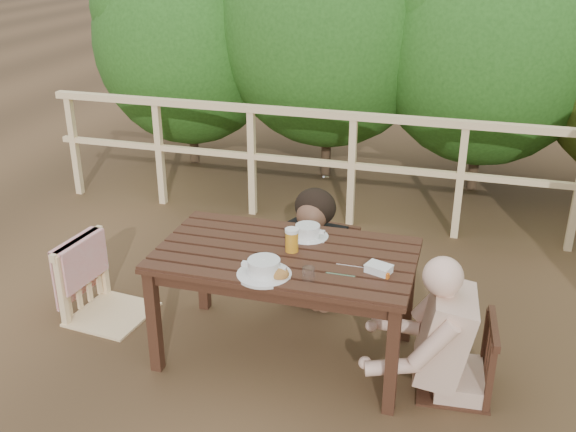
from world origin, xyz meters
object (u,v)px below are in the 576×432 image
(chair_right, at_px, (460,325))
(bread_roll, at_px, (278,273))
(chair_left, at_px, (104,249))
(table, at_px, (286,305))
(tumbler, at_px, (308,275))
(chair_far, at_px, (322,236))
(butter_tub, at_px, (379,270))
(woman, at_px, (324,209))
(beer_glass, at_px, (292,241))
(soup_near, at_px, (264,268))
(diner_right, at_px, (470,285))
(soup_far, at_px, (308,232))

(chair_right, height_order, bread_roll, chair_right)
(chair_left, bearing_deg, bread_roll, -100.56)
(table, xyz_separation_m, tumbler, (0.21, -0.28, 0.38))
(chair_far, bearing_deg, butter_tub, -52.44)
(woman, bearing_deg, table, 95.56)
(chair_right, relative_size, bread_roll, 7.08)
(chair_far, height_order, butter_tub, chair_far)
(chair_far, height_order, beer_glass, chair_far)
(bread_roll, bearing_deg, soup_near, 173.17)
(woman, xyz_separation_m, beer_glass, (0.00, -0.81, 0.13))
(soup_near, height_order, tumbler, soup_near)
(diner_right, distance_m, tumbler, 0.86)
(woman, relative_size, soup_near, 4.26)
(soup_far, xyz_separation_m, butter_tub, (0.48, -0.34, -0.01))
(chair_left, xyz_separation_m, bread_roll, (1.29, -0.38, 0.22))
(soup_near, distance_m, beer_glass, 0.31)
(chair_far, distance_m, butter_tub, 1.08)
(bread_roll, bearing_deg, chair_left, 163.47)
(bread_roll, bearing_deg, soup_far, 87.82)
(diner_right, height_order, tumbler, diner_right)
(chair_far, distance_m, bread_roll, 1.14)
(chair_far, bearing_deg, soup_far, -78.50)
(woman, distance_m, bread_roll, 1.13)
(chair_far, relative_size, tumbler, 10.75)
(bread_roll, relative_size, butter_tub, 0.86)
(chair_right, xyz_separation_m, diner_right, (0.03, -0.00, 0.25))
(diner_right, bearing_deg, woman, 44.55)
(table, xyz_separation_m, soup_near, (-0.04, -0.29, 0.39))
(soup_far, bearing_deg, chair_far, 93.91)
(chair_right, distance_m, butter_tub, 0.54)
(soup_far, distance_m, bread_roll, 0.54)
(butter_tub, bearing_deg, diner_right, 24.71)
(table, distance_m, bread_roll, 0.48)
(chair_right, xyz_separation_m, tumbler, (-0.80, -0.22, 0.31))
(chair_left, relative_size, bread_roll, 8.44)
(soup_far, bearing_deg, butter_tub, -34.96)
(chair_right, relative_size, butter_tub, 6.11)
(woman, bearing_deg, diner_right, 146.44)
(bread_roll, bearing_deg, tumbler, 7.80)
(diner_right, relative_size, bread_roll, 11.35)
(bread_roll, distance_m, tumbler, 0.16)
(woman, relative_size, butter_tub, 9.26)
(beer_glass, distance_m, tumbler, 0.34)
(woman, distance_m, soup_near, 1.12)
(diner_right, distance_m, soup_near, 1.10)
(diner_right, xyz_separation_m, soup_near, (-1.07, -0.24, 0.07))
(table, xyz_separation_m, woman, (0.03, 0.83, 0.29))
(chair_far, relative_size, chair_right, 1.04)
(chair_left, xyz_separation_m, tumbler, (1.45, -0.36, 0.23))
(table, bearing_deg, beer_glass, 29.43)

